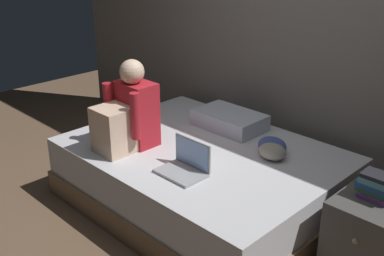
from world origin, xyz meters
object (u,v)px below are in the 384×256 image
object	(u,v)px
person_sitting	(127,115)
clothes_pile	(272,147)
laptop	(185,165)
book_stack	(378,186)
nightstand	(371,242)
bed	(202,177)
pillow	(229,120)

from	to	relation	value
person_sitting	clothes_pile	world-z (taller)	person_sitting
laptop	book_stack	bearing A→B (deg)	23.81
nightstand	person_sitting	distance (m)	1.83
bed	laptop	xyz separation A→B (m)	(0.18, -0.35, 0.30)
nightstand	person_sitting	world-z (taller)	person_sitting
book_stack	person_sitting	bearing A→B (deg)	-163.73
person_sitting	clothes_pile	xyz separation A→B (m)	(0.84, 0.65, -0.20)
bed	laptop	world-z (taller)	laptop
bed	book_stack	size ratio (longest dim) A/B	8.68
clothes_pile	laptop	bearing A→B (deg)	-110.68
pillow	book_stack	distance (m)	1.44
bed	person_sitting	xyz separation A→B (m)	(-0.42, -0.36, 0.49)
person_sitting	laptop	xyz separation A→B (m)	(0.60, 0.01, -0.20)
laptop	clothes_pile	world-z (taller)	laptop
laptop	bed	bearing A→B (deg)	117.13
bed	clothes_pile	world-z (taller)	clothes_pile
nightstand	clothes_pile	size ratio (longest dim) A/B	1.93
nightstand	pillow	distance (m)	1.50
pillow	clothes_pile	distance (m)	0.57
laptop	pillow	size ratio (longest dim) A/B	0.57
pillow	book_stack	size ratio (longest dim) A/B	2.43
bed	clothes_pile	xyz separation A→B (m)	(0.42, 0.29, 0.29)
book_stack	pillow	bearing A→B (deg)	167.10
clothes_pile	bed	bearing A→B (deg)	-145.79
laptop	pillow	bearing A→B (deg)	110.84
nightstand	clothes_pile	bearing A→B (deg)	167.15
bed	person_sitting	bearing A→B (deg)	-138.93
nightstand	book_stack	world-z (taller)	book_stack
person_sitting	clothes_pile	bearing A→B (deg)	37.78
clothes_pile	nightstand	bearing A→B (deg)	-12.85
person_sitting	pillow	size ratio (longest dim) A/B	1.17
nightstand	laptop	xyz separation A→B (m)	(-1.12, -0.44, 0.26)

